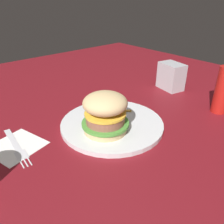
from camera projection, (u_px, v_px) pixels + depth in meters
ground_plane at (103, 125)px, 0.61m from camera, size 1.60×1.60×0.00m
plate at (112, 124)px, 0.61m from camera, size 0.27×0.27×0.01m
sandwich at (105, 112)px, 0.54m from camera, size 0.12×0.12×0.10m
fries_pile at (116, 111)px, 0.65m from camera, size 0.09×0.10×0.01m
napkin at (16, 146)px, 0.53m from camera, size 0.13×0.13×0.00m
fork at (16, 145)px, 0.53m from camera, size 0.03×0.17×0.00m
napkin_dispenser at (171, 76)px, 0.82m from camera, size 0.08×0.10×0.10m
ketchup_bottle at (223, 90)px, 0.65m from camera, size 0.04×0.04×0.14m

